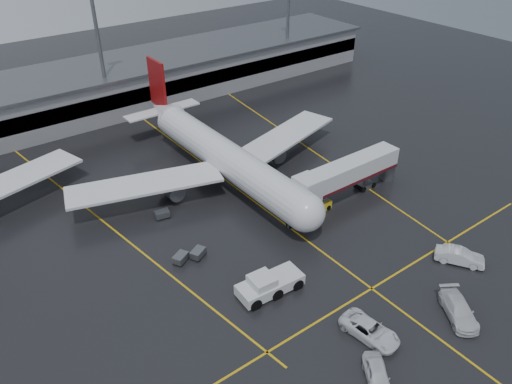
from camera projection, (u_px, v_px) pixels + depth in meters
ground at (259, 205)px, 73.60m from camera, size 220.00×220.00×0.00m
apron_line_centre at (259, 205)px, 73.59m from camera, size 0.25×90.00×0.02m
apron_line_stop at (372, 289)px, 58.71m from camera, size 60.00×0.25×0.02m
apron_line_left at (102, 220)px, 70.27m from camera, size 9.99×69.35×0.02m
apron_line_right at (306, 146)px, 89.45m from camera, size 7.57×69.64×0.02m
terminal at (120, 84)px, 103.72m from camera, size 122.00×19.00×8.60m
light_mast_mid at (99, 46)px, 91.74m from camera, size 3.00×1.20×25.45m
light_mast_right at (288, 12)px, 114.46m from camera, size 3.00×1.20×25.45m
main_airliner at (221, 154)px, 77.91m from camera, size 48.80×45.60×14.10m
jet_bridge at (348, 174)px, 73.43m from camera, size 19.90×3.40×6.05m
pushback_tractor at (268, 285)px, 57.65m from camera, size 8.05×3.81×2.81m
belt_loader at (318, 207)px, 71.97m from camera, size 4.15×2.11×2.57m
service_van_a at (370, 330)px, 52.17m from camera, size 3.78×6.83×1.81m
service_van_b at (459, 310)px, 54.56m from camera, size 5.76×6.90×1.89m
service_van_c at (460, 256)px, 62.17m from camera, size 4.95×6.05×1.94m
service_van_d at (377, 375)px, 47.54m from camera, size 4.69×5.48×1.78m
baggage_cart_a at (198, 253)px, 63.26m from camera, size 2.38×2.08×1.12m
baggage_cart_b at (181, 258)px, 62.47m from camera, size 2.37×2.08×1.12m
baggage_cart_c at (162, 214)px, 70.50m from camera, size 2.21×1.66×1.12m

